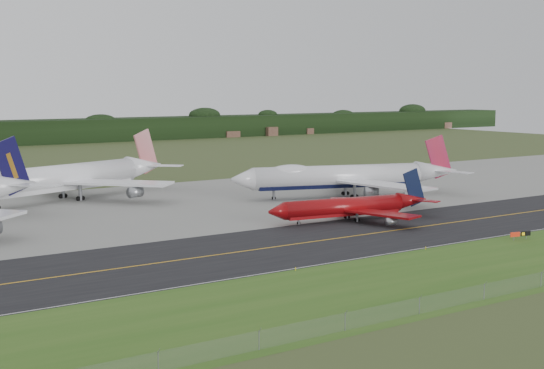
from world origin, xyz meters
The scene contains 13 objects.
ground centered at (0.00, 0.00, 0.00)m, with size 600.00×600.00×0.00m, color #384520.
grass_verge centered at (0.00, -35.00, 0.01)m, with size 400.00×30.00×0.01m, color #2F5719.
taxiway centered at (0.00, -4.00, 0.01)m, with size 400.00×32.00×0.02m, color black.
apron centered at (0.00, 51.00, 0.01)m, with size 400.00×78.00×0.01m, color gray.
taxiway_centreline centered at (0.00, -4.00, 0.03)m, with size 400.00×0.40×0.00m, color #ECA316.
taxiway_edge_line centered at (0.00, -19.50, 0.03)m, with size 400.00×0.25×0.00m, color silver.
horizon_treeline centered at (0.00, 273.76, 5.47)m, with size 700.00×25.00×12.00m.
jet_ba_747 centered at (27.25, 38.22, 5.40)m, with size 61.81×49.99×15.87m.
jet_red_737 centered at (6.49, 10.10, 2.93)m, with size 39.19×31.65×10.59m.
jet_star_tail centered at (-34.35, 73.40, 5.66)m, with size 62.57×50.85×16.97m.
taxiway_sign centered at (19.46, -24.01, 1.08)m, with size 4.53×1.10×1.53m.
edge_marker_left centered at (-29.85, -20.50, 0.25)m, with size 0.16×0.16×0.50m, color yellow.
edge_marker_center centered at (-1.66, -20.50, 0.25)m, with size 0.16×0.16×0.50m, color yellow.
Camera 1 is at (-96.56, -115.39, 28.45)m, focal length 50.00 mm.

